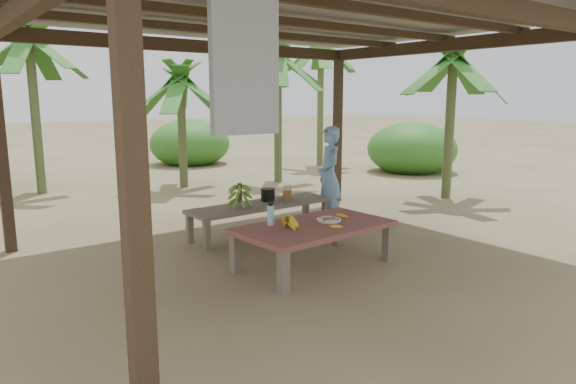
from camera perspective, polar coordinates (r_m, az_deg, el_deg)
ground at (r=6.47m, az=0.53°, el=-7.02°), size 80.00×80.00×0.00m
pavilion at (r=6.21m, az=0.56°, el=18.18°), size 6.60×5.60×2.95m
work_table at (r=5.95m, az=2.95°, el=-4.25°), size 1.86×1.11×0.50m
bench at (r=7.37m, az=-2.97°, el=-1.69°), size 2.22×0.67×0.45m
ripe_banana_bunch at (r=5.73m, az=-0.15°, el=-3.35°), size 0.26×0.22×0.15m
plate at (r=6.09m, az=4.56°, el=-3.10°), size 0.29×0.29×0.04m
loose_banana_front at (r=5.77m, az=5.38°, el=-3.86°), size 0.17×0.09×0.04m
loose_banana_side at (r=6.30m, az=6.03°, el=-2.63°), size 0.12×0.16×0.04m
water_flask at (r=5.88m, az=-1.95°, el=-2.50°), size 0.08×0.08×0.30m
green_banana_stalk at (r=7.12m, az=-5.38°, el=-0.27°), size 0.31×0.31×0.35m
cooking_pot at (r=7.52m, az=-2.25°, el=-0.33°), size 0.20×0.20×0.17m
skewer_rack at (r=7.55m, az=-0.10°, el=-0.03°), size 0.18×0.09×0.24m
woman at (r=7.90m, az=4.59°, el=1.81°), size 0.56×0.66×1.52m
banana_plant_ne at (r=11.87m, az=-1.14°, el=13.80°), size 1.80×1.80×3.12m
banana_plant_n at (r=11.40m, az=-11.85°, el=11.12°), size 1.80×1.80×2.59m
banana_plant_nw at (r=11.57m, az=-26.78°, el=13.95°), size 1.80×1.80×3.36m
banana_plant_e at (r=10.41m, az=17.84°, el=12.84°), size 1.80×1.80×2.95m
banana_plant_far at (r=14.93m, az=3.68°, el=15.26°), size 1.80×1.80×3.71m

